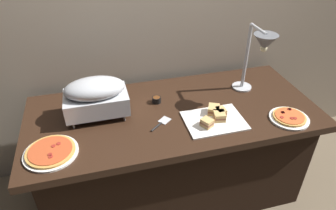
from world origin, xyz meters
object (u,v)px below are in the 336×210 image
pizza_plate_front (51,152)px  serving_spatula (161,123)px  sandwich_platter (215,118)px  sauce_cup_near (157,100)px  chafing_dish (96,96)px  pizza_plate_center (289,118)px  heat_lamp (261,48)px

pizza_plate_front → serving_spatula: size_ratio=1.92×
sandwich_platter → sauce_cup_near: (-0.31, 0.29, 0.00)m
chafing_dish → sandwich_platter: (0.70, -0.24, -0.13)m
chafing_dish → pizza_plate_center: (1.16, -0.35, -0.14)m
sauce_cup_near → serving_spatula: size_ratio=0.39×
sandwich_platter → sauce_cup_near: bearing=136.3°
heat_lamp → pizza_plate_front: 1.39m
pizza_plate_center → sauce_cup_near: (-0.76, 0.40, 0.01)m
chafing_dish → pizza_plate_front: size_ratio=1.32×
pizza_plate_center → pizza_plate_front: bearing=177.6°
pizza_plate_front → pizza_plate_center: 1.44m
chafing_dish → pizza_plate_front: (-0.28, -0.30, -0.14)m
heat_lamp → serving_spatula: (-0.68, -0.12, -0.37)m
chafing_dish → pizza_plate_center: size_ratio=1.58×
heat_lamp → sandwich_platter: 0.52m
pizza_plate_center → chafing_dish: bearing=163.0°
serving_spatula → pizza_plate_front: bearing=-170.8°
pizza_plate_center → serving_spatula: size_ratio=1.61×
pizza_plate_center → serving_spatula: pizza_plate_center is taller
heat_lamp → serving_spatula: 0.79m
pizza_plate_center → heat_lamp: bearing=112.0°
heat_lamp → sauce_cup_near: bearing=169.3°
chafing_dish → sauce_cup_near: bearing=7.0°
sauce_cup_near → chafing_dish: bearing=-173.0°
serving_spatula → sandwich_platter: bearing=-8.6°
sandwich_platter → heat_lamp: bearing=26.1°
chafing_dish → sandwich_platter: bearing=-19.1°
sandwich_platter → chafing_dish: bearing=160.9°
serving_spatula → pizza_plate_center: bearing=-11.6°
heat_lamp → sandwich_platter: (-0.34, -0.17, -0.36)m
chafing_dish → heat_lamp: bearing=-4.1°
chafing_dish → serving_spatula: (0.36, -0.19, -0.15)m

